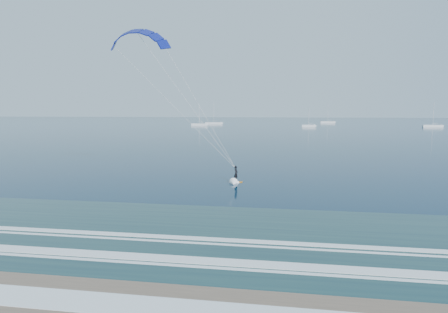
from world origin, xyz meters
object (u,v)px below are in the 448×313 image
(sailboat_1, at_px, (214,123))
(sailboat_3, at_px, (328,122))
(kitesurfer_rig, at_px, (187,101))
(sailboat_2, at_px, (309,126))
(sailboat_4, at_px, (433,126))
(sailboat_0, at_px, (199,124))

(sailboat_1, height_order, sailboat_3, sailboat_1)
(kitesurfer_rig, bearing_deg, sailboat_3, 80.83)
(sailboat_2, distance_m, sailboat_4, 63.64)
(sailboat_1, bearing_deg, sailboat_3, 24.49)
(sailboat_1, relative_size, sailboat_3, 1.10)
(sailboat_1, xyz_separation_m, sailboat_4, (119.11, -23.01, -0.00))
(sailboat_4, bearing_deg, sailboat_1, 169.07)
(sailboat_1, height_order, sailboat_2, sailboat_1)
(kitesurfer_rig, bearing_deg, sailboat_1, 99.93)
(sailboat_0, xyz_separation_m, sailboat_2, (60.18, -9.49, -0.02))
(sailboat_1, bearing_deg, sailboat_2, -29.80)
(kitesurfer_rig, distance_m, sailboat_1, 200.14)
(sailboat_0, relative_size, sailboat_2, 1.26)
(sailboat_1, xyz_separation_m, sailboat_3, (71.53, 32.58, -0.01))
(sailboat_0, xyz_separation_m, sailboat_4, (123.16, -0.35, 0.00))
(kitesurfer_rig, bearing_deg, sailboat_4, 64.05)
(sailboat_2, bearing_deg, sailboat_4, 8.25)
(sailboat_0, distance_m, sailboat_1, 23.01)
(sailboat_0, height_order, sailboat_4, sailboat_4)
(sailboat_0, height_order, sailboat_2, sailboat_0)
(sailboat_1, height_order, sailboat_4, sailboat_1)
(sailboat_0, height_order, sailboat_1, sailboat_1)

